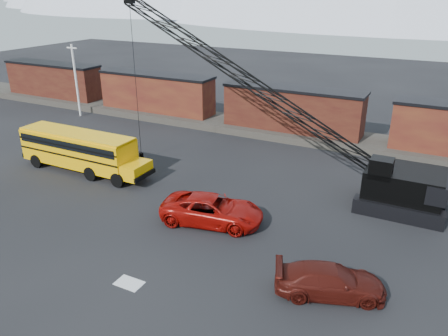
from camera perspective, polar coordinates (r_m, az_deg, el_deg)
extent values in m
plane|color=black|center=(25.91, -7.58, -9.61)|extent=(160.00, 160.00, 0.00)
cube|color=#454039|center=(43.92, 8.75, 4.60)|extent=(120.00, 5.00, 0.70)
cube|color=#4B2215|center=(61.00, -21.35, 10.67)|extent=(13.50, 2.90, 4.00)
cube|color=black|center=(60.67, -21.62, 12.55)|extent=(13.70, 3.10, 0.25)
cube|color=black|center=(64.47, -23.69, 9.34)|extent=(2.20, 2.40, 0.60)
cube|color=black|center=(58.33, -18.29, 8.86)|extent=(2.20, 2.40, 0.60)
cube|color=#451314|center=(50.40, -8.78, 9.70)|extent=(13.50, 2.90, 4.00)
cube|color=black|center=(49.99, -8.92, 11.99)|extent=(13.70, 3.10, 0.25)
cube|color=black|center=(53.30, -12.39, 8.26)|extent=(2.20, 2.40, 0.60)
cube|color=black|center=(48.54, -4.58, 7.32)|extent=(2.20, 2.40, 0.60)
cube|color=#4B2215|center=(43.26, 8.93, 7.56)|extent=(13.50, 2.90, 4.00)
cube|color=black|center=(42.79, 9.10, 10.21)|extent=(13.70, 3.10, 0.25)
cube|color=black|center=(45.14, 3.73, 6.17)|extent=(2.20, 2.40, 0.60)
cube|color=black|center=(42.68, 14.15, 4.55)|extent=(2.20, 2.40, 0.60)
cube|color=black|center=(41.79, 24.28, 2.82)|extent=(2.20, 2.40, 0.60)
cylinder|color=silver|center=(52.32, -18.75, 10.71)|extent=(0.24, 0.24, 8.00)
cube|color=silver|center=(51.77, -19.26, 14.60)|extent=(1.40, 0.12, 0.12)
cube|color=silver|center=(23.07, -12.28, -14.49)|extent=(1.40, 0.90, 0.02)
cube|color=#F6AF05|center=(36.56, -18.52, 2.35)|extent=(10.00, 2.50, 2.50)
cube|color=#F6AF05|center=(33.21, -11.49, -0.22)|extent=(1.60, 2.30, 1.10)
cube|color=#F6AF05|center=(36.15, -18.77, 4.28)|extent=(10.00, 2.30, 0.18)
cube|color=black|center=(35.52, -20.07, 2.76)|extent=(9.60, 0.05, 0.65)
cube|color=black|center=(37.17, -17.30, 3.97)|extent=(9.60, 0.05, 0.65)
cube|color=black|center=(32.83, -10.28, -0.97)|extent=(0.15, 2.45, 0.35)
cube|color=black|center=(40.51, -23.43, 2.06)|extent=(0.15, 2.50, 0.35)
cylinder|color=black|center=(38.84, -23.25, 0.86)|extent=(1.10, 0.35, 1.10)
cylinder|color=black|center=(40.22, -20.81, 1.95)|extent=(1.10, 0.35, 1.10)
cylinder|color=black|center=(34.77, -17.01, -0.72)|extent=(1.10, 0.35, 1.10)
cylinder|color=black|center=(36.30, -14.55, 0.55)|extent=(1.10, 0.35, 1.10)
cylinder|color=black|center=(33.11, -13.73, -1.54)|extent=(1.10, 0.35, 1.10)
cylinder|color=black|center=(34.71, -11.31, -0.17)|extent=(1.10, 0.35, 1.10)
imported|color=#9B0C07|center=(27.30, -1.53, -5.47)|extent=(6.82, 4.16, 1.77)
imported|color=#43110C|center=(22.06, 13.68, -14.14)|extent=(5.66, 3.84, 1.52)
cube|color=black|center=(29.96, 21.71, -5.34)|extent=(5.50, 1.00, 1.00)
cube|color=black|center=(32.86, 22.38, -2.96)|extent=(5.50, 1.00, 1.00)
cube|color=black|center=(30.84, 22.44, -1.77)|extent=(4.80, 3.60, 1.80)
cube|color=black|center=(30.74, 26.16, -2.08)|extent=(1.20, 3.80, 1.20)
cube|color=black|center=(29.37, 19.84, -0.02)|extent=(1.40, 1.20, 1.30)
cube|color=black|center=(28.86, 19.68, -0.39)|extent=(1.20, 0.06, 0.90)
cylinder|color=black|center=(36.36, -11.44, 10.58)|extent=(0.04, 0.04, 12.55)
cube|color=black|center=(38.05, -10.74, 1.60)|extent=(0.25, 0.25, 0.50)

